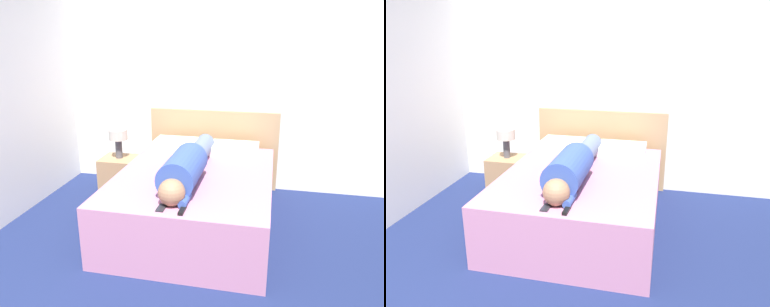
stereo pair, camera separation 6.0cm
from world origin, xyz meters
TOP-DOWN VIEW (x-y plane):
  - wall_back at (0.00, 3.63)m, footprint 5.35×0.06m
  - bed at (-0.15, 2.44)m, footprint 1.51×1.98m
  - headboard at (-0.15, 3.56)m, footprint 1.63×0.04m
  - nightstand at (-1.23, 3.07)m, footprint 0.44×0.39m
  - table_lamp at (-1.23, 3.07)m, footprint 0.22×0.22m
  - person_lying at (-0.18, 2.25)m, footprint 0.33×1.63m
  - pillow_near_headboard at (-0.51, 3.18)m, footprint 0.57×0.39m
  - pillow_second at (0.16, 3.18)m, footprint 0.55×0.39m
  - tv_remote at (-0.07, 1.58)m, footprint 0.04×0.15m
  - cell_phone at (-0.24, 1.59)m, footprint 0.06×0.13m

SIDE VIEW (x-z plane):
  - nightstand at x=-1.23m, z-range 0.00..0.46m
  - bed at x=-0.15m, z-range 0.00..0.58m
  - headboard at x=-0.15m, z-range 0.00..1.00m
  - cell_phone at x=-0.24m, z-range 0.58..0.59m
  - tv_remote at x=-0.07m, z-range 0.58..0.60m
  - pillow_second at x=0.16m, z-range 0.58..0.69m
  - pillow_near_headboard at x=-0.51m, z-range 0.58..0.70m
  - person_lying at x=-0.18m, z-range 0.56..0.88m
  - table_lamp at x=-1.23m, z-range 0.54..0.90m
  - wall_back at x=0.00m, z-range 0.00..2.60m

